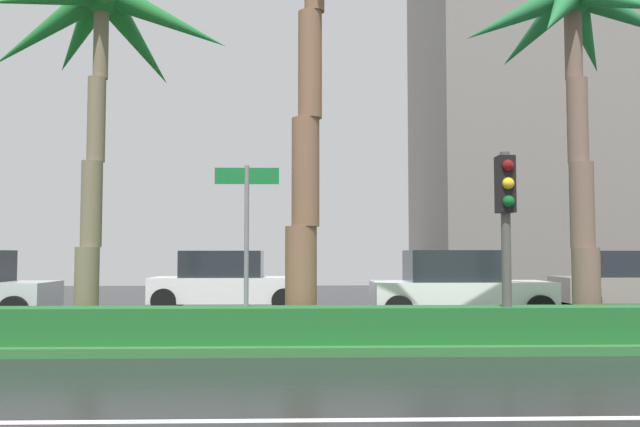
% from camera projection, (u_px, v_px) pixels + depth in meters
% --- Properties ---
extents(ground_plane, '(90.00, 42.00, 0.10)m').
position_uv_depth(ground_plane, '(199.00, 338.00, 13.55)').
color(ground_plane, black).
extents(near_lane_divider_stripe, '(81.00, 0.14, 0.01)m').
position_uv_depth(near_lane_divider_stripe, '(92.00, 422.00, 6.56)').
color(near_lane_divider_stripe, white).
rests_on(near_lane_divider_stripe, ground_plane).
extents(median_strip, '(85.50, 4.00, 0.15)m').
position_uv_depth(median_strip, '(191.00, 338.00, 12.56)').
color(median_strip, '#2D6B33').
rests_on(median_strip, ground_plane).
extents(median_hedge, '(76.50, 0.70, 0.60)m').
position_uv_depth(median_hedge, '(178.00, 325.00, 11.18)').
color(median_hedge, '#1E6028').
rests_on(median_hedge, median_strip).
extents(palm_tree_centre_left, '(4.85, 4.74, 6.99)m').
position_uv_depth(palm_tree_centre_left, '(98.00, 39.00, 12.92)').
color(palm_tree_centre_left, '#6F654C').
rests_on(palm_tree_centre_left, median_strip).
extents(palm_tree_centre_right, '(4.29, 4.11, 6.94)m').
position_uv_depth(palm_tree_centre_right, '(574.00, 47.00, 12.82)').
color(palm_tree_centre_right, brown).
rests_on(palm_tree_centre_right, median_strip).
extents(traffic_signal_median_right, '(0.28, 0.43, 3.20)m').
position_uv_depth(traffic_signal_median_right, '(506.00, 211.00, 11.32)').
color(traffic_signal_median_right, '#4C4C47').
rests_on(traffic_signal_median_right, median_strip).
extents(street_name_sign, '(1.10, 0.08, 3.00)m').
position_uv_depth(street_name_sign, '(247.00, 228.00, 11.51)').
color(street_name_sign, slate).
rests_on(street_name_sign, median_strip).
extents(car_in_traffic_second, '(4.30, 2.02, 1.72)m').
position_uv_depth(car_in_traffic_second, '(226.00, 282.00, 19.46)').
color(car_in_traffic_second, white).
rests_on(car_in_traffic_second, ground_plane).
extents(car_in_traffic_third, '(4.30, 2.02, 1.72)m').
position_uv_depth(car_in_traffic_third, '(458.00, 287.00, 16.48)').
color(car_in_traffic_third, white).
rests_on(car_in_traffic_third, ground_plane).
extents(car_in_traffic_fourth, '(4.30, 2.02, 1.72)m').
position_uv_depth(car_in_traffic_fourth, '(629.00, 281.00, 19.80)').
color(car_in_traffic_fourth, gray).
rests_on(car_in_traffic_fourth, ground_plane).
extents(building_far_right, '(20.20, 10.55, 17.60)m').
position_uv_depth(building_far_right, '(618.00, 116.00, 35.02)').
color(building_far_right, slate).
rests_on(building_far_right, ground_plane).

